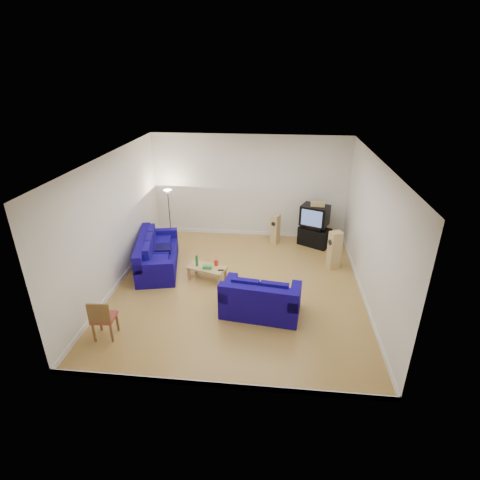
# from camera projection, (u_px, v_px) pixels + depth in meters

# --- Properties ---
(room) EXTENTS (6.01, 6.51, 3.21)m
(room) POSITION_uv_depth(u_px,v_px,m) (238.00, 230.00, 8.66)
(room) COLOR olive
(room) RESTS_ON ground
(sofa_three_seat) EXTENTS (1.44, 2.42, 0.87)m
(sofa_three_seat) POSITION_uv_depth(u_px,v_px,m) (156.00, 256.00, 10.09)
(sofa_three_seat) COLOR #110857
(sofa_three_seat) RESTS_ON ground
(sofa_loveseat) EXTENTS (1.79, 1.15, 0.85)m
(sofa_loveseat) POSITION_uv_depth(u_px,v_px,m) (260.00, 302.00, 8.15)
(sofa_loveseat) COLOR #110857
(sofa_loveseat) RESTS_ON ground
(coffee_table) EXTENTS (1.06, 0.75, 0.35)m
(coffee_table) POSITION_uv_depth(u_px,v_px,m) (207.00, 269.00, 9.53)
(coffee_table) COLOR tan
(coffee_table) RESTS_ON ground
(bottle) EXTENTS (0.10, 0.10, 0.29)m
(bottle) POSITION_uv_depth(u_px,v_px,m) (197.00, 261.00, 9.50)
(bottle) COLOR #197233
(bottle) RESTS_ON coffee_table
(tissue_box) EXTENTS (0.21, 0.12, 0.09)m
(tissue_box) POSITION_uv_depth(u_px,v_px,m) (207.00, 267.00, 9.41)
(tissue_box) COLOR green
(tissue_box) RESTS_ON coffee_table
(red_canister) EXTENTS (0.15, 0.15, 0.15)m
(red_canister) POSITION_uv_depth(u_px,v_px,m) (216.00, 262.00, 9.57)
(red_canister) COLOR red
(red_canister) RESTS_ON coffee_table
(remote) EXTENTS (0.16, 0.06, 0.02)m
(remote) POSITION_uv_depth(u_px,v_px,m) (221.00, 270.00, 9.34)
(remote) COLOR black
(remote) RESTS_ON coffee_table
(tv_stand) EXTENTS (1.04, 0.89, 0.56)m
(tv_stand) POSITION_uv_depth(u_px,v_px,m) (314.00, 237.00, 11.39)
(tv_stand) COLOR black
(tv_stand) RESTS_ON ground
(av_receiver) EXTENTS (0.56, 0.52, 0.10)m
(av_receiver) POSITION_uv_depth(u_px,v_px,m) (315.00, 227.00, 11.24)
(av_receiver) COLOR black
(av_receiver) RESTS_ON tv_stand
(television) EXTENTS (0.94, 0.83, 0.60)m
(television) POSITION_uv_depth(u_px,v_px,m) (315.00, 215.00, 11.13)
(television) COLOR black
(television) RESTS_ON av_receiver
(centre_speaker) EXTENTS (0.42, 0.20, 0.14)m
(centre_speaker) POSITION_uv_depth(u_px,v_px,m) (318.00, 204.00, 10.93)
(centre_speaker) COLOR tan
(centre_speaker) RESTS_ON television
(speaker_left) EXTENTS (0.31, 0.33, 0.91)m
(speaker_left) POSITION_uv_depth(u_px,v_px,m) (275.00, 229.00, 11.47)
(speaker_left) COLOR tan
(speaker_left) RESTS_ON ground
(speaker_right) EXTENTS (0.38, 0.35, 1.05)m
(speaker_right) POSITION_uv_depth(u_px,v_px,m) (334.00, 250.00, 10.00)
(speaker_right) COLOR tan
(speaker_right) RESTS_ON ground
(floor_lamp) EXTENTS (0.27, 0.27, 1.59)m
(floor_lamp) POSITION_uv_depth(u_px,v_px,m) (168.00, 199.00, 11.42)
(floor_lamp) COLOR black
(floor_lamp) RESTS_ON ground
(dining_chair) EXTENTS (0.46, 0.46, 0.90)m
(dining_chair) POSITION_uv_depth(u_px,v_px,m) (102.00, 317.00, 7.33)
(dining_chair) COLOR brown
(dining_chair) RESTS_ON ground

